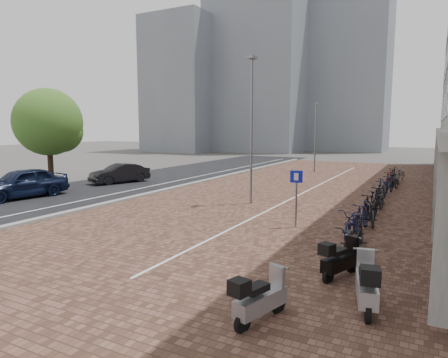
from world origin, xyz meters
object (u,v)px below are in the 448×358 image
at_px(scooter_back, 261,297).
at_px(scooter_mid, 340,259).
at_px(scooter_front, 367,283).
at_px(parking_sign, 296,190).
at_px(car_dark, 120,173).
at_px(car_navy, 22,183).

bearing_deg(scooter_back, scooter_mid, 90.29).
xyz_separation_m(scooter_front, parking_sign, (-3.32, 5.76, 0.83)).
distance_m(scooter_mid, scooter_back, 3.10).
xyz_separation_m(scooter_back, parking_sign, (-1.64, 7.25, 0.88)).
relative_size(car_dark, scooter_back, 2.62).
xyz_separation_m(car_navy, car_dark, (0.56, 6.71, -0.15)).
relative_size(car_navy, scooter_mid, 3.19).
distance_m(car_navy, scooter_mid, 17.43).
distance_m(scooter_front, scooter_back, 2.25).
bearing_deg(scooter_mid, car_navy, -170.69).
bearing_deg(scooter_front, scooter_back, -150.58).
xyz_separation_m(car_navy, parking_sign, (14.56, 0.74, 0.61)).
height_order(car_dark, scooter_back, car_dark).
distance_m(car_dark, scooter_front, 20.92).
bearing_deg(scooter_back, parking_sign, 119.11).
height_order(car_navy, scooter_mid, car_navy).
bearing_deg(car_dark, scooter_mid, -12.16).
height_order(car_navy, scooter_front, car_navy).
bearing_deg(car_navy, scooter_front, -6.71).
distance_m(car_navy, scooter_back, 17.47).
height_order(car_dark, scooter_front, car_dark).
height_order(car_navy, parking_sign, parking_sign).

